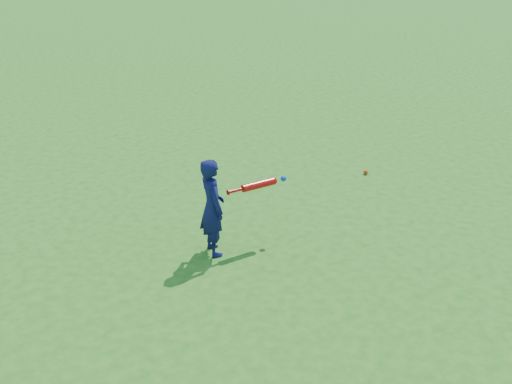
% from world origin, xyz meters
% --- Properties ---
extents(ground, '(80.00, 80.00, 0.00)m').
position_xyz_m(ground, '(0.00, 0.00, 0.00)').
color(ground, '#256818').
rests_on(ground, ground).
extents(child, '(0.30, 0.40, 1.00)m').
position_xyz_m(child, '(0.53, -0.42, 0.50)').
color(child, '#0E1141').
rests_on(child, ground).
extents(ground_ball_red, '(0.06, 0.06, 0.06)m').
position_xyz_m(ground_ball_red, '(3.19, 0.22, 0.03)').
color(ground_ball_red, red).
rests_on(ground_ball_red, ground).
extents(bat_swing, '(0.68, 0.09, 0.08)m').
position_xyz_m(bat_swing, '(1.06, -0.48, 0.64)').
color(bat_swing, red).
rests_on(bat_swing, ground).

